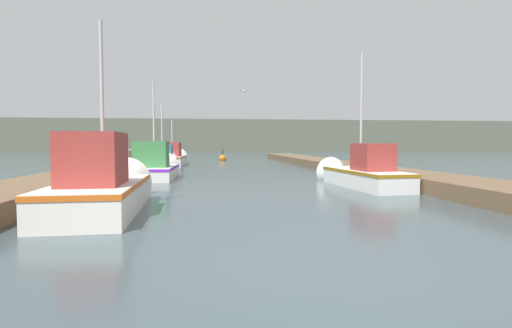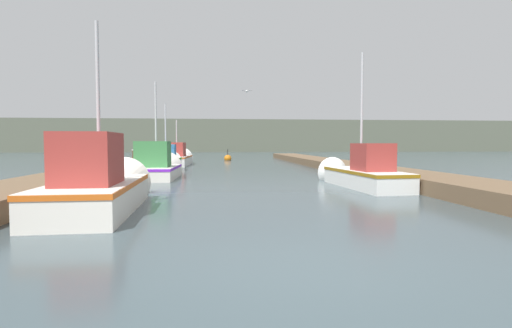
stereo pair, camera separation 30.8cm
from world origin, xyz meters
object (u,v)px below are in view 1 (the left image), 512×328
fishing_boat_3 (163,162)px  fishing_boat_4 (173,158)px  fishing_boat_1 (359,173)px  channel_buoy (223,158)px  mooring_piling_0 (146,160)px  seagull_lead (244,91)px  mooring_piling_1 (132,162)px  fishing_boat_0 (106,186)px  fishing_boat_2 (155,167)px

fishing_boat_3 → fishing_boat_4: bearing=87.6°
fishing_boat_1 → fishing_boat_4: fishing_boat_1 is taller
fishing_boat_1 → fishing_boat_3: (-7.69, 9.26, 0.02)m
fishing_boat_3 → channel_buoy: 12.53m
fishing_boat_4 → mooring_piling_0: bearing=-102.3°
fishing_boat_3 → seagull_lead: seagull_lead is taller
fishing_boat_4 → seagull_lead: 8.60m
mooring_piling_0 → seagull_lead: 6.93m
fishing_boat_3 → mooring_piling_0: size_ratio=5.02×
mooring_piling_1 → channel_buoy: bearing=72.2°
fishing_boat_0 → fishing_boat_4: bearing=88.3°
fishing_boat_3 → seagull_lead: size_ratio=9.27×
mooring_piling_1 → seagull_lead: bearing=23.5°
fishing_boat_1 → fishing_boat_4: 16.62m
fishing_boat_0 → fishing_boat_1: size_ratio=1.02×
fishing_boat_0 → mooring_piling_0: bearing=92.9°
mooring_piling_0 → fishing_boat_1: bearing=-49.6°
fishing_boat_4 → seagull_lead: size_ratio=11.59×
mooring_piling_0 → seagull_lead: bearing=-18.3°
fishing_boat_1 → mooring_piling_0: bearing=126.4°
fishing_boat_2 → fishing_boat_4: fishing_boat_2 is taller
mooring_piling_0 → channel_buoy: mooring_piling_0 is taller
fishing_boat_1 → channel_buoy: fishing_boat_1 is taller
fishing_boat_2 → mooring_piling_0: size_ratio=4.56×
fishing_boat_1 → mooring_piling_0: size_ratio=5.13×
fishing_boat_1 → fishing_boat_0: bearing=-156.4°
fishing_boat_2 → mooring_piling_1: 2.14m
fishing_boat_3 → channel_buoy: fishing_boat_3 is taller
fishing_boat_0 → mooring_piling_0: size_ratio=5.22×
fishing_boat_4 → mooring_piling_1: (-1.16, -8.74, 0.13)m
fishing_boat_0 → seagull_lead: 13.64m
fishing_boat_1 → mooring_piling_1: 10.64m
mooring_piling_0 → seagull_lead: seagull_lead is taller
fishing_boat_3 → fishing_boat_4: size_ratio=0.80×
fishing_boat_4 → mooring_piling_1: fishing_boat_4 is taller
fishing_boat_0 → fishing_boat_1: 8.51m
fishing_boat_0 → fishing_boat_3: (-0.15, 13.19, -0.04)m
fishing_boat_4 → mooring_piling_0: fishing_boat_4 is taller
mooring_piling_0 → mooring_piling_1: bearing=-90.2°
mooring_piling_1 → fishing_boat_3: bearing=71.7°
fishing_boat_1 → mooring_piling_0: fishing_boat_1 is taller
fishing_boat_3 → fishing_boat_4: 5.53m
mooring_piling_1 → seagull_lead: 7.07m
seagull_lead → mooring_piling_1: bearing=32.5°
fishing_boat_0 → fishing_boat_4: fishing_boat_0 is taller
seagull_lead → fishing_boat_4: bearing=-46.7°
channel_buoy → fishing_boat_1: bearing=-79.6°
fishing_boat_1 → channel_buoy: bearing=96.4°
fishing_boat_0 → fishing_boat_2: size_ratio=1.14×
fishing_boat_1 → mooring_piling_1: bearing=141.4°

